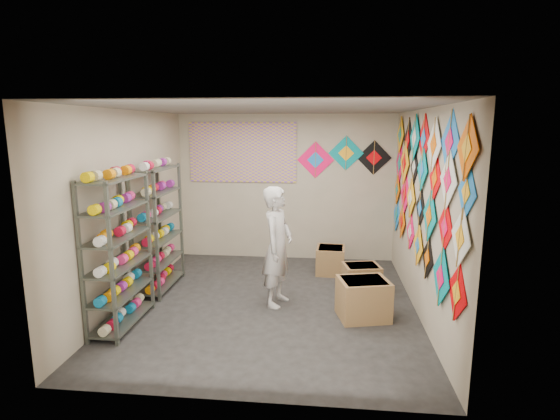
# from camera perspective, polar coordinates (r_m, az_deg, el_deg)

# --- Properties ---
(ground) EXTENTS (4.50, 4.50, 0.00)m
(ground) POSITION_cam_1_polar(r_m,az_deg,el_deg) (6.33, -1.21, -12.13)
(ground) COLOR black
(room_walls) EXTENTS (4.50, 4.50, 4.50)m
(room_walls) POSITION_cam_1_polar(r_m,az_deg,el_deg) (5.89, -1.27, 2.77)
(room_walls) COLOR tan
(room_walls) RESTS_ON ground
(shelf_rack_front) EXTENTS (0.40, 1.10, 1.90)m
(shelf_rack_front) POSITION_cam_1_polar(r_m,az_deg,el_deg) (5.74, -20.36, -5.22)
(shelf_rack_front) COLOR #4C5147
(shelf_rack_front) RESTS_ON ground
(shelf_rack_back) EXTENTS (0.40, 1.10, 1.90)m
(shelf_rack_back) POSITION_cam_1_polar(r_m,az_deg,el_deg) (6.89, -15.62, -2.32)
(shelf_rack_back) COLOR #4C5147
(shelf_rack_back) RESTS_ON ground
(string_spools) EXTENTS (0.12, 2.36, 0.12)m
(string_spools) POSITION_cam_1_polar(r_m,az_deg,el_deg) (6.29, -17.82, -2.80)
(string_spools) COLOR #F82D76
(string_spools) RESTS_ON ground
(kite_wall_display) EXTENTS (0.05, 4.24, 2.07)m
(kite_wall_display) POSITION_cam_1_polar(r_m,az_deg,el_deg) (6.03, 17.83, 2.86)
(kite_wall_display) COLOR #D20006
(kite_wall_display) RESTS_ON room_walls
(back_wall_kites) EXTENTS (1.70, 0.02, 0.78)m
(back_wall_kites) POSITION_cam_1_polar(r_m,az_deg,el_deg) (8.05, 8.30, 6.86)
(back_wall_kites) COLOR #FF0753
(back_wall_kites) RESTS_ON room_walls
(poster) EXTENTS (2.00, 0.01, 1.10)m
(poster) POSITION_cam_1_polar(r_m,az_deg,el_deg) (8.17, -4.92, 7.50)
(poster) COLOR #804DA8
(poster) RESTS_ON room_walls
(shopkeeper) EXTENTS (0.81, 0.70, 1.68)m
(shopkeeper) POSITION_cam_1_polar(r_m,az_deg,el_deg) (6.06, -0.31, -4.78)
(shopkeeper) COLOR beige
(shopkeeper) RESTS_ON ground
(carton_a) EXTENTS (0.73, 0.65, 0.52)m
(carton_a) POSITION_cam_1_polar(r_m,az_deg,el_deg) (5.91, 10.82, -11.32)
(carton_a) COLOR olive
(carton_a) RESTS_ON ground
(carton_b) EXTENTS (0.60, 0.53, 0.43)m
(carton_b) POSITION_cam_1_polar(r_m,az_deg,el_deg) (6.77, 10.58, -8.82)
(carton_b) COLOR olive
(carton_b) RESTS_ON ground
(carton_c) EXTENTS (0.50, 0.54, 0.45)m
(carton_c) POSITION_cam_1_polar(r_m,az_deg,el_deg) (7.55, 6.60, -6.52)
(carton_c) COLOR olive
(carton_c) RESTS_ON ground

